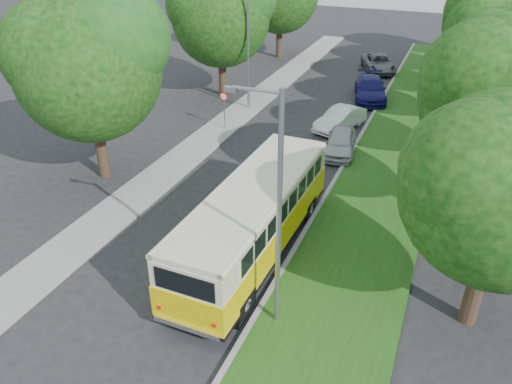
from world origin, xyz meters
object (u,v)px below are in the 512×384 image
at_px(lamppost_far, 247,48).
at_px(car_white, 340,119).
at_px(lamppost_near, 276,209).
at_px(vintage_bus, 254,221).
at_px(car_silver, 341,142).
at_px(car_blue, 370,89).
at_px(car_grey, 379,63).

distance_m(lamppost_far, car_white, 7.72).
distance_m(lamppost_near, car_white, 17.81).
bearing_deg(vintage_bus, lamppost_near, -56.31).
distance_m(lamppost_far, vintage_bus, 16.94).
bearing_deg(car_silver, car_blue, 82.99).
height_order(vintage_bus, car_blue, vintage_bus).
relative_size(car_silver, car_white, 0.96).
bearing_deg(lamppost_near, car_silver, 95.00).
xyz_separation_m(lamppost_far, car_blue, (7.42, 5.18, -3.35)).
xyz_separation_m(car_blue, car_grey, (-0.78, 7.63, -0.07)).
height_order(lamppost_near, car_silver, lamppost_near).
distance_m(vintage_bus, car_grey, 28.10).
xyz_separation_m(car_white, car_grey, (-0.16, 14.02, 0.02)).
height_order(lamppost_near, car_white, lamppost_near).
height_order(lamppost_far, car_blue, lamppost_far).
bearing_deg(vintage_bus, lamppost_far, 115.43).
xyz_separation_m(car_silver, car_grey, (-1.06, 17.52, 0.02)).
relative_size(car_silver, car_grey, 0.79).
bearing_deg(lamppost_near, vintage_bus, 122.43).
relative_size(lamppost_near, vintage_bus, 0.77).
bearing_deg(lamppost_far, car_grey, 62.60).
height_order(car_silver, car_white, car_white).
bearing_deg(car_blue, car_white, -109.16).
bearing_deg(car_blue, vintage_bus, -105.17).
relative_size(car_white, car_blue, 0.77).
xyz_separation_m(lamppost_near, car_grey, (-2.27, 31.31, -3.68)).
height_order(lamppost_near, car_blue, lamppost_near).
bearing_deg(lamppost_far, lamppost_near, -64.29).
xyz_separation_m(lamppost_far, car_silver, (7.70, -4.71, -3.45)).
bearing_deg(lamppost_near, car_grey, 94.14).
height_order(lamppost_far, car_grey, lamppost_far).
height_order(lamppost_near, lamppost_far, lamppost_near).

